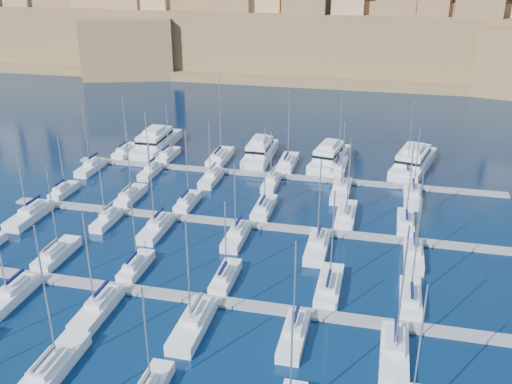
% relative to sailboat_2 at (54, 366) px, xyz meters
% --- Properties ---
extents(ground, '(600.00, 600.00, 0.00)m').
position_rel_sailboat_2_xyz_m(ground, '(12.08, 28.02, -0.78)').
color(ground, black).
rests_on(ground, ground).
extents(pontoon_mid_near, '(84.00, 2.00, 0.40)m').
position_rel_sailboat_2_xyz_m(pontoon_mid_near, '(12.08, 16.02, -0.58)').
color(pontoon_mid_near, slate).
rests_on(pontoon_mid_near, ground).
extents(pontoon_mid_far, '(84.00, 2.00, 0.40)m').
position_rel_sailboat_2_xyz_m(pontoon_mid_far, '(12.08, 38.02, -0.58)').
color(pontoon_mid_far, slate).
rests_on(pontoon_mid_far, ground).
extents(pontoon_far, '(84.00, 2.00, 0.40)m').
position_rel_sailboat_2_xyz_m(pontoon_far, '(12.08, 60.02, -0.58)').
color(pontoon_far, slate).
rests_on(pontoon_far, ground).
extents(sailboat_2, '(3.06, 10.20, 17.02)m').
position_rel_sailboat_2_xyz_m(sailboat_2, '(0.00, 0.00, 0.00)').
color(sailboat_2, silver).
rests_on(sailboat_2, ground).
extents(sailboat_13, '(2.75, 9.16, 14.04)m').
position_rel_sailboat_2_xyz_m(sailboat_13, '(-12.60, 21.49, -0.03)').
color(sailboat_13, silver).
rests_on(sailboat_13, ground).
extents(sailboat_14, '(2.35, 7.83, 13.29)m').
position_rel_sailboat_2_xyz_m(sailboat_14, '(-0.17, 20.84, -0.05)').
color(sailboat_14, silver).
rests_on(sailboat_14, ground).
extents(sailboat_15, '(2.43, 8.11, 11.66)m').
position_rel_sailboat_2_xyz_m(sailboat_15, '(12.54, 20.97, -0.06)').
color(sailboat_15, silver).
rests_on(sailboat_15, ground).
extents(sailboat_16, '(2.93, 9.78, 14.18)m').
position_rel_sailboat_2_xyz_m(sailboat_16, '(26.18, 21.79, -0.03)').
color(sailboat_16, silver).
rests_on(sailboat_16, ground).
extents(sailboat_17, '(2.62, 8.72, 14.23)m').
position_rel_sailboat_2_xyz_m(sailboat_17, '(36.30, 21.27, -0.03)').
color(sailboat_17, silver).
rests_on(sailboat_17, ground).
extents(sailboat_19, '(2.75, 9.17, 15.50)m').
position_rel_sailboat_2_xyz_m(sailboat_19, '(-12.35, 10.55, -0.02)').
color(sailboat_19, silver).
rests_on(sailboat_19, ground).
extents(sailboat_20, '(2.80, 9.34, 14.01)m').
position_rel_sailboat_2_xyz_m(sailboat_20, '(-0.48, 10.47, -0.03)').
color(sailboat_20, silver).
rests_on(sailboat_20, ground).
extents(sailboat_21, '(3.04, 10.13, 14.43)m').
position_rel_sailboat_2_xyz_m(sailboat_21, '(11.78, 10.08, -0.02)').
color(sailboat_21, silver).
rests_on(sailboat_21, ground).
extents(sailboat_22, '(2.60, 8.66, 13.20)m').
position_rel_sailboat_2_xyz_m(sailboat_22, '(23.46, 10.80, -0.04)').
color(sailboat_22, silver).
rests_on(sailboat_22, ground).
extents(sailboat_23, '(2.98, 9.93, 16.62)m').
position_rel_sailboat_2_xyz_m(sailboat_23, '(34.46, 10.18, -0.01)').
color(sailboat_23, silver).
rests_on(sailboat_23, ground).
extents(sailboat_24, '(2.21, 7.37, 11.25)m').
position_rel_sailboat_2_xyz_m(sailboat_24, '(-23.93, 42.61, -0.07)').
color(sailboat_24, silver).
rests_on(sailboat_24, ground).
extents(sailboat_25, '(2.60, 8.67, 14.32)m').
position_rel_sailboat_2_xyz_m(sailboat_25, '(-11.25, 43.25, -0.03)').
color(sailboat_25, silver).
rests_on(sailboat_25, ground).
extents(sailboat_26, '(2.44, 8.13, 13.68)m').
position_rel_sailboat_2_xyz_m(sailboat_26, '(-0.55, 42.98, -0.04)').
color(sailboat_26, silver).
rests_on(sailboat_26, ground).
extents(sailboat_27, '(2.79, 9.29, 14.70)m').
position_rel_sailboat_2_xyz_m(sailboat_27, '(12.78, 43.55, -0.03)').
color(sailboat_27, silver).
rests_on(sailboat_27, ground).
extents(sailboat_28, '(2.96, 9.86, 14.11)m').
position_rel_sailboat_2_xyz_m(sailboat_28, '(26.43, 43.83, -0.03)').
color(sailboat_28, silver).
rests_on(sailboat_28, ground).
extents(sailboat_29, '(2.61, 8.69, 14.05)m').
position_rel_sailboat_2_xyz_m(sailboat_29, '(35.88, 43.26, -0.04)').
color(sailboat_29, silver).
rests_on(sailboat_29, ground).
extents(sailboat_30, '(3.06, 10.19, 16.94)m').
position_rel_sailboat_2_xyz_m(sailboat_30, '(-23.88, 32.05, -0.00)').
color(sailboat_30, silver).
rests_on(sailboat_30, ground).
extents(sailboat_31, '(2.23, 7.44, 11.31)m').
position_rel_sailboat_2_xyz_m(sailboat_31, '(-10.87, 33.40, -0.07)').
color(sailboat_31, silver).
rests_on(sailboat_31, ground).
extents(sailboat_32, '(2.82, 9.42, 14.96)m').
position_rel_sailboat_2_xyz_m(sailboat_32, '(-1.95, 32.43, -0.02)').
color(sailboat_32, silver).
rests_on(sailboat_32, ground).
extents(sailboat_33, '(2.67, 8.90, 12.81)m').
position_rel_sailboat_2_xyz_m(sailboat_33, '(10.91, 32.69, -0.05)').
color(sailboat_33, silver).
rests_on(sailboat_33, ground).
extents(sailboat_34, '(2.96, 9.86, 14.70)m').
position_rel_sailboat_2_xyz_m(sailboat_34, '(23.33, 32.21, -0.02)').
color(sailboat_34, silver).
rests_on(sailboat_34, ground).
extents(sailboat_35, '(2.68, 8.94, 13.99)m').
position_rel_sailboat_2_xyz_m(sailboat_35, '(36.89, 32.66, -0.04)').
color(sailboat_35, silver).
rests_on(sailboat_35, ground).
extents(sailboat_36, '(2.69, 8.97, 12.80)m').
position_rel_sailboat_2_xyz_m(sailboat_36, '(-22.46, 65.40, -0.05)').
color(sailboat_36, silver).
rests_on(sailboat_36, ground).
extents(sailboat_37, '(2.54, 8.47, 12.00)m').
position_rel_sailboat_2_xyz_m(sailboat_37, '(-12.76, 65.15, -0.06)').
color(sailboat_37, silver).
rests_on(sailboat_37, ground).
extents(sailboat_38, '(3.23, 10.77, 18.24)m').
position_rel_sailboat_2_xyz_m(sailboat_38, '(-1.64, 66.28, 0.01)').
color(sailboat_38, silver).
rests_on(sailboat_38, ground).
extents(sailboat_39, '(3.12, 10.40, 16.05)m').
position_rel_sailboat_2_xyz_m(sailboat_39, '(12.68, 66.10, -0.01)').
color(sailboat_39, silver).
rests_on(sailboat_39, ground).
extents(sailboat_40, '(3.19, 10.63, 16.14)m').
position_rel_sailboat_2_xyz_m(sailboat_40, '(22.91, 66.21, -0.00)').
color(sailboat_40, silver).
rests_on(sailboat_40, ground).
extents(sailboat_41, '(2.80, 9.35, 15.26)m').
position_rel_sailboat_2_xyz_m(sailboat_41, '(36.22, 65.58, -0.02)').
color(sailboat_41, silver).
rests_on(sailboat_41, ground).
extents(sailboat_42, '(2.64, 8.80, 14.14)m').
position_rel_sailboat_2_xyz_m(sailboat_42, '(-25.01, 54.74, -0.04)').
color(sailboat_42, silver).
rests_on(sailboat_42, ground).
extents(sailboat_43, '(2.29, 7.64, 13.04)m').
position_rel_sailboat_2_xyz_m(sailboat_43, '(-12.59, 55.31, -0.05)').
color(sailboat_43, silver).
rests_on(sailboat_43, ground).
extents(sailboat_44, '(2.64, 8.79, 12.08)m').
position_rel_sailboat_2_xyz_m(sailboat_44, '(0.05, 54.74, -0.05)').
color(sailboat_44, silver).
rests_on(sailboat_44, ground).
extents(sailboat_45, '(2.43, 8.11, 10.89)m').
position_rel_sailboat_2_xyz_m(sailboat_45, '(11.64, 55.08, -0.07)').
color(sailboat_45, silver).
rests_on(sailboat_45, ground).
extents(sailboat_46, '(3.09, 10.30, 13.93)m').
position_rel_sailboat_2_xyz_m(sailboat_46, '(24.69, 54.00, -0.02)').
color(sailboat_46, silver).
rests_on(sailboat_46, ground).
extents(sailboat_47, '(2.96, 9.85, 14.04)m').
position_rel_sailboat_2_xyz_m(sailboat_47, '(37.12, 54.22, -0.03)').
color(sailboat_47, silver).
rests_on(sailboat_47, ground).
extents(motor_yacht_a, '(5.90, 18.62, 5.25)m').
position_rel_sailboat_2_xyz_m(motor_yacht_a, '(-17.62, 70.42, 0.95)').
color(motor_yacht_a, silver).
rests_on(motor_yacht_a, ground).
extents(motor_yacht_b, '(4.81, 15.88, 5.25)m').
position_rel_sailboat_2_xyz_m(motor_yacht_b, '(6.26, 69.14, 0.95)').
color(motor_yacht_b, silver).
rests_on(motor_yacht_b, ground).
extents(motor_yacht_c, '(7.50, 16.93, 5.25)m').
position_rel_sailboat_2_xyz_m(motor_yacht_c, '(20.80, 69.38, 0.95)').
color(motor_yacht_c, silver).
rests_on(motor_yacht_c, ground).
extents(motor_yacht_d, '(9.96, 19.78, 5.25)m').
position_rel_sailboat_2_xyz_m(motor_yacht_d, '(37.48, 70.65, 0.95)').
color(motor_yacht_d, silver).
rests_on(motor_yacht_d, ground).
extents(fortified_city, '(460.00, 108.95, 59.52)m').
position_rel_sailboat_2_xyz_m(fortified_city, '(11.89, 183.28, 13.96)').
color(fortified_city, brown).
rests_on(fortified_city, ground).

